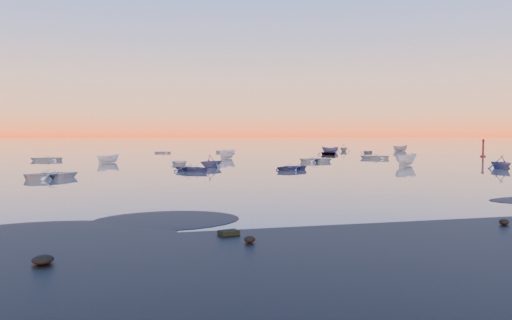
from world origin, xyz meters
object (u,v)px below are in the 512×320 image
object	(u,v)px
boat_near_left	(193,172)
boat_near_right	(501,169)
boat_near_center	(406,166)
channel_marker	(483,149)

from	to	relation	value
boat_near_left	boat_near_right	size ratio (longest dim) A/B	1.24
boat_near_center	channel_marker	size ratio (longest dim) A/B	1.32
boat_near_center	channel_marker	bearing A→B (deg)	-87.83
boat_near_right	boat_near_left	bearing A→B (deg)	-6.96
boat_near_right	channel_marker	size ratio (longest dim) A/B	1.04
boat_near_center	boat_near_right	size ratio (longest dim) A/B	1.27
boat_near_center	channel_marker	distance (m)	31.00
boat_near_left	boat_near_right	bearing A→B (deg)	-44.93
boat_near_center	boat_near_left	bearing A→B (deg)	63.55
channel_marker	boat_near_left	bearing A→B (deg)	-158.29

